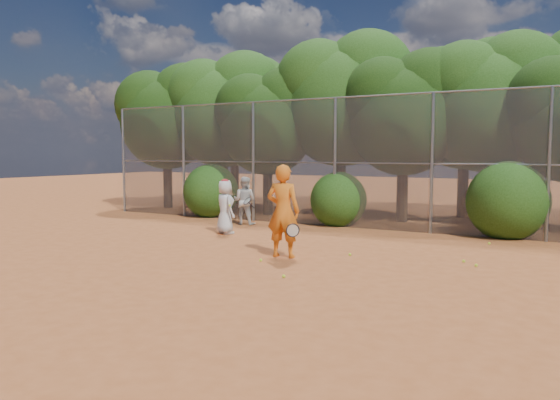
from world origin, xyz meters
The scene contains 23 objects.
ground centered at (0.00, 0.00, 0.00)m, with size 80.00×80.00×0.00m, color #A65225.
fence_back centered at (-0.12, 6.00, 2.05)m, with size 20.05×0.09×4.03m.
tree_0 centered at (-9.44, 8.04, 3.93)m, with size 4.38×3.81×6.00m.
tree_1 centered at (-6.94, 8.54, 4.16)m, with size 4.64×4.03×6.35m.
tree_2 centered at (-4.45, 7.83, 3.58)m, with size 3.99×3.47×5.47m.
tree_3 centered at (-1.94, 8.84, 4.40)m, with size 4.89×4.26×6.70m.
tree_4 centered at (0.55, 8.24, 3.76)m, with size 4.19×3.64×5.73m.
tree_5 centered at (3.06, 9.04, 4.05)m, with size 4.51×3.92×6.17m.
tree_9 centered at (-7.94, 10.84, 4.34)m, with size 4.83×4.20×6.62m.
tree_10 centered at (-2.93, 11.05, 4.63)m, with size 5.15×4.48×7.06m.
tree_11 centered at (2.06, 10.64, 4.16)m, with size 4.64×4.03×6.35m.
bush_0 centered at (-6.00, 6.30, 1.00)m, with size 2.00×2.00×2.00m, color #1D4210.
bush_1 centered at (-1.00, 6.30, 0.90)m, with size 1.80×1.80×1.80m, color #1D4210.
bush_2 centered at (4.00, 6.30, 1.10)m, with size 2.20×2.20×2.20m, color #1D4210.
player_yellow centered at (0.03, 0.80, 1.03)m, with size 0.88×0.62×2.06m.
player_teen centered at (-3.10, 3.05, 0.78)m, with size 0.90×0.80×1.57m.
player_white centered at (-3.70, 4.98, 0.77)m, with size 0.90×0.82×1.54m.
ball_0 centered at (1.28, 1.65, 0.03)m, with size 0.07×0.07×0.07m, color #C4E529.
ball_1 centered at (3.66, 2.11, 0.03)m, with size 0.07×0.07×0.07m, color #C4E529.
ball_2 centered at (1.03, -0.97, 0.03)m, with size 0.07×0.07×0.07m, color #C4E529.
ball_3 centered at (3.97, 1.79, 0.03)m, with size 0.07×0.07×0.07m, color #C4E529.
ball_4 centered at (-0.13, 0.11, 0.03)m, with size 0.07×0.07×0.07m, color #C4E529.
ball_5 centered at (3.78, 4.77, 0.03)m, with size 0.07×0.07×0.07m, color #C4E529.
Camera 1 is at (5.82, -9.67, 2.32)m, focal length 35.00 mm.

